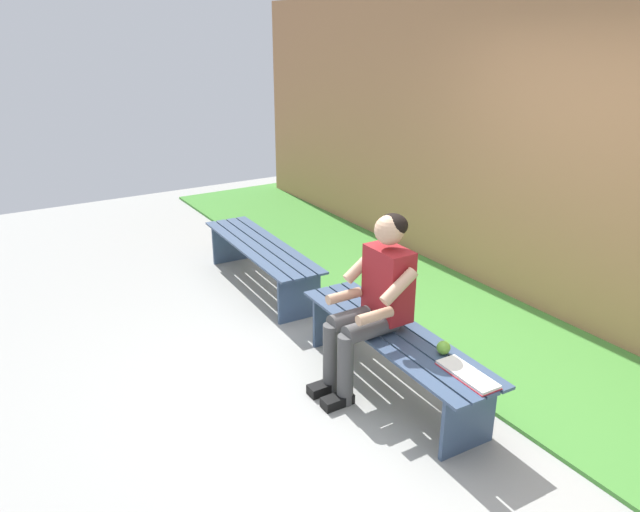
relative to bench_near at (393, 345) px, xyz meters
The scene contains 8 objects.
ground_plane 1.47m from the bench_near, 44.37° to the left, with size 10.00×7.00×0.04m, color #9E9E99.
grass_strip 1.60m from the bench_near, 49.12° to the right, with size 9.00×1.61×0.03m, color #478C38.
brick_wall 2.26m from the bench_near, 75.70° to the right, with size 9.50×0.24×2.70m, color #B27A51.
bench_near is the anchor object (origin of this frame).
bench_far 2.04m from the bench_near, ahead, with size 1.84×0.51×0.44m.
person_seated 0.37m from the bench_near, 42.47° to the left, with size 0.50×0.69×1.24m.
apple 0.43m from the bench_near, 167.36° to the right, with size 0.09×0.09×0.09m, color #72B738.
book_open 0.67m from the bench_near, behind, with size 0.42×0.17×0.02m.
Camera 1 is at (-2.83, 2.33, 2.40)m, focal length 33.82 mm.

